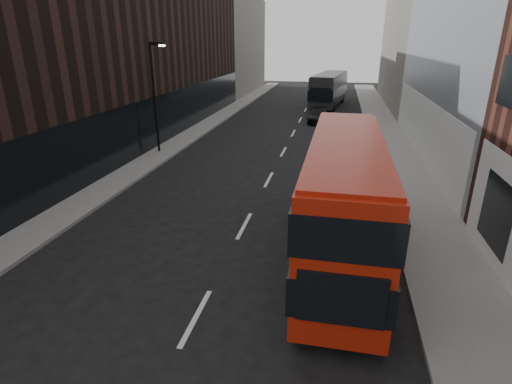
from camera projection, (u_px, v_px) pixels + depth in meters
The scene contains 12 objects.
ground at pixel (167, 372), 9.35m from camera, with size 140.00×140.00×0.00m, color black.
sidewalk_right at pixel (388, 139), 30.81m from camera, with size 3.00×80.00×0.15m, color slate.
sidewalk_left at pixel (198, 131), 33.69m from camera, with size 2.00×80.00×0.15m, color slate.
building_victorian at pixel (417, 17), 44.05m from camera, with size 6.50×24.00×21.00m.
building_left_mid at pixel (175, 43), 36.44m from camera, with size 5.00×24.00×14.00m, color black.
building_left_far at pixel (235, 45), 56.75m from camera, with size 5.00×20.00×13.00m, color #68625C.
street_lamp at pixel (155, 91), 25.85m from camera, with size 1.06×0.22×7.00m.
red_bus at pixel (344, 194), 13.57m from camera, with size 2.58×10.60×4.27m.
grey_bus at pixel (329, 89), 46.01m from camera, with size 4.14×11.61×3.68m.
car_a at pixel (342, 147), 25.87m from camera, with size 1.81×4.51×1.54m, color black.
car_b at pixel (338, 135), 29.56m from camera, with size 1.40×4.02×1.32m, color #919399.
car_c at pixel (318, 116), 37.41m from camera, with size 1.71×4.20×1.22m, color black.
Camera 1 is at (3.48, -6.66, 7.28)m, focal length 28.00 mm.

